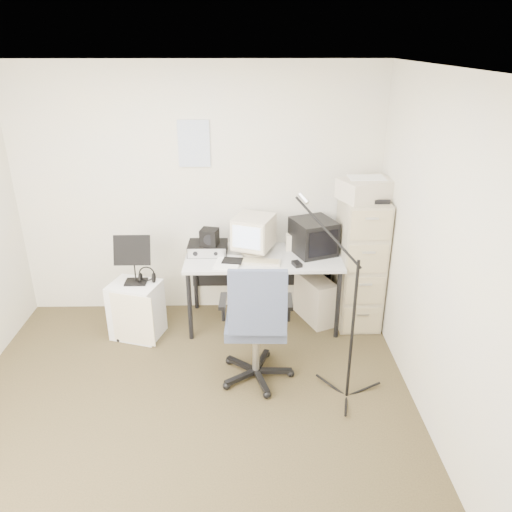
{
  "coord_description": "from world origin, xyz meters",
  "views": [
    {
      "loc": [
        0.47,
        -2.97,
        2.66
      ],
      "look_at": [
        0.55,
        0.95,
        0.95
      ],
      "focal_mm": 35.0,
      "sensor_mm": 36.0,
      "label": 1
    }
  ],
  "objects_px": {
    "desk": "(263,290)",
    "side_cart": "(137,310)",
    "filing_cabinet": "(359,262)",
    "office_chair": "(256,321)"
  },
  "relations": [
    {
      "from": "desk",
      "to": "office_chair",
      "type": "relative_size",
      "value": 1.36
    },
    {
      "from": "office_chair",
      "to": "side_cart",
      "type": "distance_m",
      "value": 1.35
    },
    {
      "from": "filing_cabinet",
      "to": "desk",
      "type": "xyz_separation_m",
      "value": [
        -0.95,
        -0.03,
        -0.29
      ]
    },
    {
      "from": "desk",
      "to": "office_chair",
      "type": "bearing_deg",
      "value": -95.61
    },
    {
      "from": "office_chair",
      "to": "side_cart",
      "type": "height_order",
      "value": "office_chair"
    },
    {
      "from": "filing_cabinet",
      "to": "desk",
      "type": "relative_size",
      "value": 0.87
    },
    {
      "from": "desk",
      "to": "side_cart",
      "type": "distance_m",
      "value": 1.24
    },
    {
      "from": "filing_cabinet",
      "to": "office_chair",
      "type": "bearing_deg",
      "value": -137.92
    },
    {
      "from": "side_cart",
      "to": "filing_cabinet",
      "type": "bearing_deg",
      "value": 23.65
    },
    {
      "from": "desk",
      "to": "filing_cabinet",
      "type": "bearing_deg",
      "value": 1.81
    }
  ]
}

